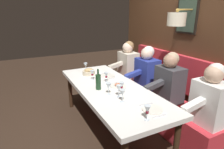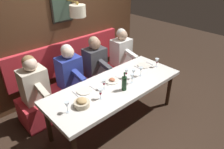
# 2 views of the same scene
# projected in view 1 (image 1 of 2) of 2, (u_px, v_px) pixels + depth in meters

# --- Properties ---
(ground_plane) EXTENTS (12.00, 12.00, 0.00)m
(ground_plane) POSITION_uv_depth(u_px,v_px,m) (110.00, 130.00, 3.08)
(ground_plane) COLOR #332319
(dining_table) EXTENTS (0.90, 2.30, 0.74)m
(dining_table) POSITION_uv_depth(u_px,v_px,m) (110.00, 91.00, 2.87)
(dining_table) COLOR silver
(dining_table) RESTS_ON ground_plane
(banquette_bench) EXTENTS (0.52, 2.50, 0.45)m
(banquette_bench) POSITION_uv_depth(u_px,v_px,m) (155.00, 106.00, 3.39)
(banquette_bench) COLOR red
(banquette_bench) RESTS_ON ground_plane
(back_wall_panel) EXTENTS (0.59, 3.70, 2.90)m
(back_wall_panel) POSITION_uv_depth(u_px,v_px,m) (187.00, 39.00, 3.27)
(back_wall_panel) COLOR #51331E
(back_wall_panel) RESTS_ON ground_plane
(diner_nearest) EXTENTS (0.60, 0.40, 0.79)m
(diner_nearest) POSITION_uv_depth(u_px,v_px,m) (211.00, 97.00, 2.34)
(diner_nearest) COLOR white
(diner_nearest) RESTS_ON banquette_bench
(diner_near) EXTENTS (0.60, 0.40, 0.79)m
(diner_near) POSITION_uv_depth(u_px,v_px,m) (169.00, 79.00, 2.95)
(diner_near) COLOR #3D3D42
(diner_near) RESTS_ON banquette_bench
(diner_middle) EXTENTS (0.60, 0.40, 0.79)m
(diner_middle) POSITION_uv_depth(u_px,v_px,m) (147.00, 70.00, 3.45)
(diner_middle) COLOR #283893
(diner_middle) RESTS_ON banquette_bench
(diner_far) EXTENTS (0.60, 0.40, 0.79)m
(diner_far) POSITION_uv_depth(u_px,v_px,m) (128.00, 61.00, 4.01)
(diner_far) COLOR beige
(diner_far) RESTS_ON banquette_bench
(place_setting_0) EXTENTS (0.24, 0.32, 0.01)m
(place_setting_0) POSITION_uv_depth(u_px,v_px,m) (152.00, 110.00, 2.18)
(place_setting_0) COLOR silver
(place_setting_0) RESTS_ON dining_table
(place_setting_1) EXTENTS (0.24, 0.32, 0.05)m
(place_setting_1) POSITION_uv_depth(u_px,v_px,m) (118.00, 86.00, 2.86)
(place_setting_1) COLOR silver
(place_setting_1) RESTS_ON dining_table
(place_setting_2) EXTENTS (0.24, 0.31, 0.01)m
(place_setting_2) POSITION_uv_depth(u_px,v_px,m) (108.00, 76.00, 3.33)
(place_setting_2) COLOR silver
(place_setting_2) RESTS_ON dining_table
(wine_glass_0) EXTENTS (0.07, 0.07, 0.16)m
(wine_glass_0) POSITION_uv_depth(u_px,v_px,m) (147.00, 110.00, 1.95)
(wine_glass_0) COLOR silver
(wine_glass_0) RESTS_ON dining_table
(wine_glass_1) EXTENTS (0.07, 0.07, 0.16)m
(wine_glass_1) POSITION_uv_depth(u_px,v_px,m) (106.00, 75.00, 3.01)
(wine_glass_1) COLOR silver
(wine_glass_1) RESTS_ON dining_table
(wine_glass_2) EXTENTS (0.07, 0.07, 0.16)m
(wine_glass_2) POSITION_uv_depth(u_px,v_px,m) (86.00, 65.00, 3.57)
(wine_glass_2) COLOR silver
(wine_glass_2) RESTS_ON dining_table
(wine_glass_3) EXTENTS (0.07, 0.07, 0.16)m
(wine_glass_3) POSITION_uv_depth(u_px,v_px,m) (119.00, 89.00, 2.49)
(wine_glass_3) COLOR silver
(wine_glass_3) RESTS_ON dining_table
(wine_glass_4) EXTENTS (0.07, 0.07, 0.16)m
(wine_glass_4) POSITION_uv_depth(u_px,v_px,m) (122.00, 93.00, 2.34)
(wine_glass_4) COLOR silver
(wine_glass_4) RESTS_ON dining_table
(wine_glass_5) EXTENTS (0.07, 0.07, 0.16)m
(wine_glass_5) POSITION_uv_depth(u_px,v_px,m) (92.00, 73.00, 3.11)
(wine_glass_5) COLOR silver
(wine_glass_5) RESTS_ON dining_table
(wine_glass_6) EXTENTS (0.07, 0.07, 0.16)m
(wine_glass_6) POSITION_uv_depth(u_px,v_px,m) (109.00, 86.00, 2.56)
(wine_glass_6) COLOR silver
(wine_glass_6) RESTS_ON dining_table
(wine_glass_7) EXTENTS (0.07, 0.07, 0.16)m
(wine_glass_7) POSITION_uv_depth(u_px,v_px,m) (122.00, 86.00, 2.59)
(wine_glass_7) COLOR silver
(wine_glass_7) RESTS_ON dining_table
(wine_bottle) EXTENTS (0.08, 0.08, 0.30)m
(wine_bottle) POSITION_uv_depth(u_px,v_px,m) (98.00, 82.00, 2.73)
(wine_bottle) COLOR #19381E
(wine_bottle) RESTS_ON dining_table
(bread_bowl) EXTENTS (0.22, 0.22, 0.12)m
(bread_bowl) POSITION_uv_depth(u_px,v_px,m) (89.00, 72.00, 3.40)
(bread_bowl) COLOR beige
(bread_bowl) RESTS_ON dining_table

